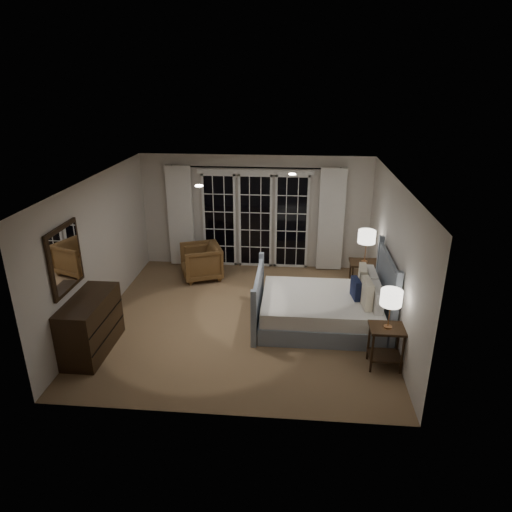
# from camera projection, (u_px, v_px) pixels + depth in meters

# --- Properties ---
(floor) EXTENTS (5.00, 5.00, 0.00)m
(floor) POSITION_uv_depth(u_px,v_px,m) (243.00, 318.00, 8.16)
(floor) COLOR brown
(floor) RESTS_ON ground
(ceiling) EXTENTS (5.00, 5.00, 0.00)m
(ceiling) POSITION_uv_depth(u_px,v_px,m) (241.00, 180.00, 7.24)
(ceiling) COLOR white
(ceiling) RESTS_ON wall_back
(wall_left) EXTENTS (0.02, 5.00, 2.50)m
(wall_left) POSITION_uv_depth(u_px,v_px,m) (99.00, 249.00, 7.90)
(wall_left) COLOR beige
(wall_left) RESTS_ON floor
(wall_right) EXTENTS (0.02, 5.00, 2.50)m
(wall_right) POSITION_uv_depth(u_px,v_px,m) (393.00, 258.00, 7.49)
(wall_right) COLOR beige
(wall_right) RESTS_ON floor
(wall_back) EXTENTS (5.00, 0.02, 2.50)m
(wall_back) POSITION_uv_depth(u_px,v_px,m) (255.00, 212.00, 10.01)
(wall_back) COLOR beige
(wall_back) RESTS_ON floor
(wall_front) EXTENTS (5.00, 0.02, 2.50)m
(wall_front) POSITION_uv_depth(u_px,v_px,m) (218.00, 330.00, 5.38)
(wall_front) COLOR beige
(wall_front) RESTS_ON floor
(french_doors) EXTENTS (2.50, 0.04, 2.20)m
(french_doors) POSITION_uv_depth(u_px,v_px,m) (255.00, 220.00, 10.03)
(french_doors) COLOR black
(french_doors) RESTS_ON wall_back
(curtain_rod) EXTENTS (3.50, 0.03, 0.03)m
(curtain_rod) POSITION_uv_depth(u_px,v_px,m) (255.00, 168.00, 9.55)
(curtain_rod) COLOR black
(curtain_rod) RESTS_ON wall_back
(curtain_left) EXTENTS (0.55, 0.10, 2.25)m
(curtain_left) POSITION_uv_depth(u_px,v_px,m) (181.00, 216.00, 10.07)
(curtain_left) COLOR silver
(curtain_left) RESTS_ON curtain_rod
(curtain_right) EXTENTS (0.55, 0.10, 2.25)m
(curtain_right) POSITION_uv_depth(u_px,v_px,m) (331.00, 220.00, 9.80)
(curtain_right) COLOR silver
(curtain_right) RESTS_ON curtain_rod
(downlight_a) EXTENTS (0.12, 0.12, 0.01)m
(downlight_a) POSITION_uv_depth(u_px,v_px,m) (292.00, 174.00, 7.73)
(downlight_a) COLOR white
(downlight_a) RESTS_ON ceiling
(downlight_b) EXTENTS (0.12, 0.12, 0.01)m
(downlight_b) POSITION_uv_depth(u_px,v_px,m) (199.00, 186.00, 6.92)
(downlight_b) COLOR white
(downlight_b) RESTS_ON ceiling
(bed) EXTENTS (2.21, 1.59, 1.29)m
(bed) POSITION_uv_depth(u_px,v_px,m) (324.00, 308.00, 7.85)
(bed) COLOR slate
(bed) RESTS_ON floor
(nightstand_left) EXTENTS (0.51, 0.41, 0.66)m
(nightstand_left) POSITION_uv_depth(u_px,v_px,m) (386.00, 341.00, 6.67)
(nightstand_left) COLOR #311D10
(nightstand_left) RESTS_ON floor
(nightstand_right) EXTENTS (0.55, 0.44, 0.71)m
(nightstand_right) POSITION_uv_depth(u_px,v_px,m) (363.00, 273.00, 8.85)
(nightstand_right) COLOR #311D10
(nightstand_right) RESTS_ON floor
(lamp_left) EXTENTS (0.31, 0.31, 0.59)m
(lamp_left) POSITION_uv_depth(u_px,v_px,m) (391.00, 298.00, 6.41)
(lamp_left) COLOR #C4824E
(lamp_left) RESTS_ON nightstand_left
(lamp_right) EXTENTS (0.33, 0.33, 0.64)m
(lamp_right) POSITION_uv_depth(u_px,v_px,m) (367.00, 237.00, 8.57)
(lamp_right) COLOR #C4824E
(lamp_right) RESTS_ON nightstand_right
(armchair) EXTENTS (1.04, 1.03, 0.73)m
(armchair) POSITION_uv_depth(u_px,v_px,m) (201.00, 262.00, 9.68)
(armchair) COLOR brown
(armchair) RESTS_ON floor
(dresser) EXTENTS (0.54, 1.28, 0.90)m
(dresser) POSITION_uv_depth(u_px,v_px,m) (91.00, 325.00, 7.06)
(dresser) COLOR #311D10
(dresser) RESTS_ON floor
(mirror) EXTENTS (0.05, 0.85, 1.00)m
(mirror) POSITION_uv_depth(u_px,v_px,m) (65.00, 259.00, 6.67)
(mirror) COLOR #311D10
(mirror) RESTS_ON wall_left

